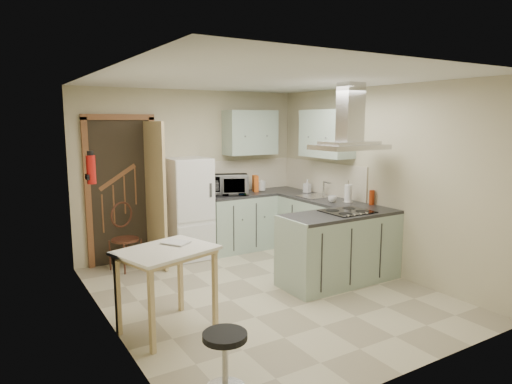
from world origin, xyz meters
TOP-DOWN VIEW (x-y plane):
  - floor at (0.00, 0.00)m, footprint 4.20×4.20m
  - ceiling at (0.00, 0.00)m, footprint 4.20×4.20m
  - back_wall at (0.00, 2.10)m, footprint 3.60×0.00m
  - left_wall at (-1.80, 0.00)m, footprint 0.00×4.20m
  - right_wall at (1.80, 0.00)m, footprint 0.00×4.20m
  - doorway at (-1.10, 2.07)m, footprint 1.10×0.12m
  - fridge at (-0.20, 1.80)m, footprint 0.60×0.60m
  - counter_back at (0.66, 1.80)m, footprint 1.08×0.60m
  - counter_right at (1.50, 1.12)m, footprint 0.60×1.95m
  - splashback at (0.96, 2.09)m, footprint 1.68×0.02m
  - wall_cabinet_back at (0.95, 1.93)m, footprint 0.85×0.35m
  - wall_cabinet_right at (1.62, 0.85)m, footprint 0.35×0.90m
  - peninsula at (1.02, -0.18)m, footprint 1.55×0.65m
  - hob at (1.12, -0.18)m, footprint 0.58×0.50m
  - extractor_hood at (1.12, -0.18)m, footprint 0.90×0.55m
  - sink at (1.50, 0.95)m, footprint 0.45×0.40m
  - fire_extinguisher at (-1.74, 0.90)m, footprint 0.10×0.10m
  - drop_leaf_table at (-1.34, -0.33)m, footprint 1.04×0.89m
  - bentwood_chair at (-1.17, 1.73)m, footprint 0.50×0.50m
  - stool at (-1.33, -1.52)m, footprint 0.44×0.44m
  - microwave at (0.50, 1.80)m, footprint 0.67×0.58m
  - kettle at (1.09, 1.81)m, footprint 0.14×0.14m
  - cereal_box at (1.00, 1.85)m, footprint 0.12×0.19m
  - soap_bottle at (1.65, 1.33)m, footprint 0.12×0.12m
  - paper_towel at (1.59, 0.31)m, footprint 0.12×0.12m
  - cup at (1.40, 0.43)m, footprint 0.16×0.16m
  - red_bottle at (1.75, 0.02)m, footprint 0.07×0.07m
  - book at (-1.27, -0.25)m, footprint 0.29×0.32m

SIDE VIEW (x-z plane):
  - floor at x=0.00m, z-range 0.00..0.00m
  - stool at x=-1.33m, z-range 0.00..0.46m
  - drop_leaf_table at x=-1.34m, z-range 0.00..0.83m
  - bentwood_chair at x=-1.17m, z-range 0.00..0.84m
  - counter_back at x=0.66m, z-range 0.00..0.90m
  - counter_right at x=1.50m, z-range 0.00..0.90m
  - peninsula at x=1.02m, z-range 0.00..0.90m
  - fridge at x=-0.20m, z-range 0.00..1.50m
  - book at x=-1.27m, z-range 0.83..0.94m
  - sink at x=1.50m, z-range 0.90..0.91m
  - hob at x=1.12m, z-range 0.90..0.91m
  - cup at x=1.40m, z-range 0.90..1.00m
  - kettle at x=1.09m, z-range 0.90..1.09m
  - red_bottle at x=1.75m, z-range 0.90..1.10m
  - soap_bottle at x=1.65m, z-range 0.90..1.11m
  - cereal_box at x=1.00m, z-range 0.90..1.16m
  - paper_towel at x=1.59m, z-range 0.90..1.16m
  - doorway at x=-1.10m, z-range 0.00..2.10m
  - microwave at x=0.50m, z-range 0.90..1.21m
  - splashback at x=0.96m, z-range 0.90..1.40m
  - back_wall at x=0.00m, z-range -0.55..3.05m
  - left_wall at x=-1.80m, z-range -0.85..3.35m
  - right_wall at x=1.80m, z-range -0.85..3.35m
  - fire_extinguisher at x=-1.74m, z-range 1.34..1.66m
  - extractor_hood at x=1.12m, z-range 1.67..1.77m
  - wall_cabinet_back at x=0.95m, z-range 1.50..2.20m
  - wall_cabinet_right at x=1.62m, z-range 1.50..2.20m
  - ceiling at x=0.00m, z-range 2.50..2.50m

